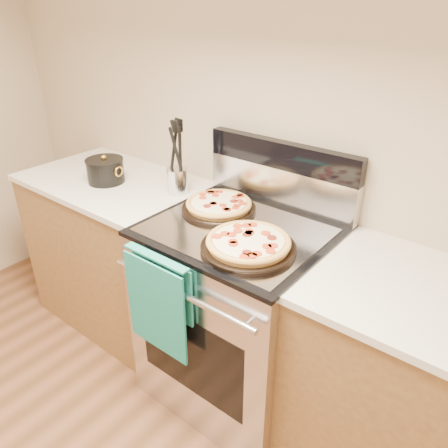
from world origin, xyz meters
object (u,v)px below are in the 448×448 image
Objects in this scene: range_body at (238,315)px; saucepan at (106,172)px; utensil_crock at (177,181)px; pepperoni_pizza_back at (219,205)px; pepperoni_pizza_front at (248,244)px.

saucepan is (-0.88, -0.01, 0.52)m from range_body.
utensil_crock is 0.42m from saucepan.
saucepan is at bearing -179.40° from range_body.
saucepan is (-0.40, -0.13, -0.01)m from utensil_crock.
pepperoni_pizza_back is 1.74× the size of saucepan.
pepperoni_pizza_back is at bearing 6.40° from saucepan.
saucepan is at bearing -161.69° from utensil_crock.
pepperoni_pizza_front reaches higher than range_body.
range_body is 0.53m from pepperoni_pizza_back.
range_body is 0.53m from pepperoni_pizza_front.
saucepan reaches higher than range_body.
pepperoni_pizza_back is 0.71m from saucepan.
range_body is 4.73× the size of saucepan.
saucepan is (-0.71, -0.08, 0.02)m from pepperoni_pizza_back.
saucepan is (-1.01, 0.12, 0.02)m from pepperoni_pizza_front.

